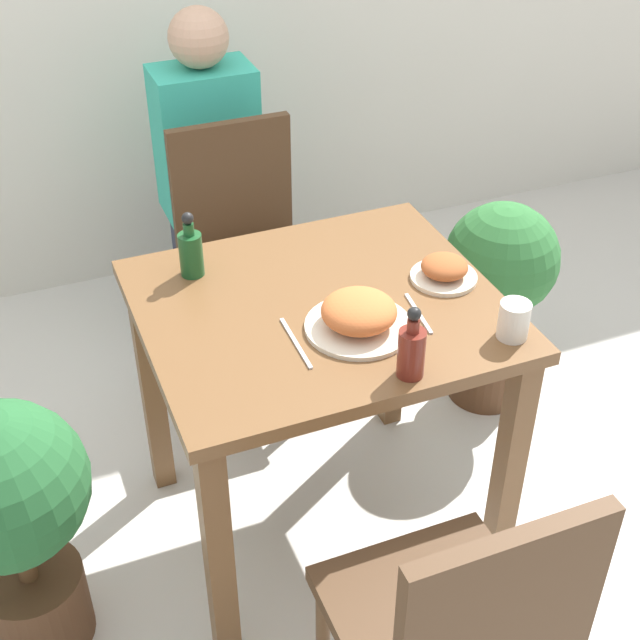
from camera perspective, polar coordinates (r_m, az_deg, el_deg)
The scene contains 14 objects.
ground_plane at distance 2.68m, azimuth 0.00°, elevation -12.70°, with size 16.00×16.00×0.00m, color beige.
dining_table at distance 2.25m, azimuth 0.00°, elevation -1.81°, with size 0.87×0.77×0.78m.
chair_near at distance 1.85m, azimuth 8.90°, elevation -18.94°, with size 0.42×0.42×0.90m.
chair_far at distance 2.92m, azimuth -4.81°, elevation 4.63°, with size 0.42×0.42×0.90m.
food_plate at distance 2.06m, azimuth 2.50°, elevation 0.33°, with size 0.25×0.25×0.09m.
side_plate at distance 2.26m, azimuth 7.95°, elevation 3.19°, with size 0.17×0.17×0.06m.
drink_cup at distance 2.08m, azimuth 12.30°, elevation -0.02°, with size 0.07×0.07×0.09m.
sauce_bottle at distance 1.91m, azimuth 5.88°, elevation -1.91°, with size 0.06×0.06×0.18m.
condiment_bottle at distance 2.26m, azimuth -8.27°, elevation 4.37°, with size 0.06×0.06×0.18m.
fork_utensil at distance 2.03m, azimuth -1.56°, elevation -1.47°, with size 0.01×0.20×0.00m.
spoon_utensil at distance 2.14m, azimuth 6.32°, elevation 0.43°, with size 0.03×0.17×0.00m.
potted_plant_left at distance 2.21m, azimuth -19.22°, elevation -11.50°, with size 0.39×0.39×0.74m.
potted_plant_right at distance 2.90m, azimuth 11.32°, elevation 2.08°, with size 0.36×0.36×0.72m.
person_figure at distance 3.23m, azimuth -7.10°, elevation 9.21°, with size 0.34×0.22×1.17m.
Camera 1 is at (-0.67, -1.66, 2.00)m, focal length 50.00 mm.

